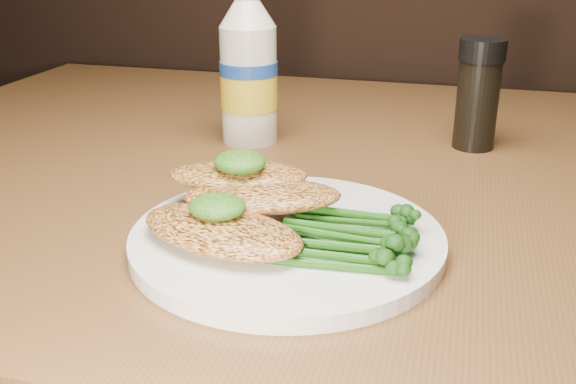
# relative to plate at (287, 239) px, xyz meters

# --- Properties ---
(plate) EXTENTS (0.24, 0.24, 0.01)m
(plate) POSITION_rel_plate_xyz_m (0.00, 0.00, 0.00)
(plate) COLOR white
(plate) RESTS_ON dining_table
(chicken_front) EXTENTS (0.15, 0.11, 0.02)m
(chicken_front) POSITION_rel_plate_xyz_m (-0.04, -0.03, 0.02)
(chicken_front) COLOR #DE9546
(chicken_front) RESTS_ON plate
(chicken_mid) EXTENTS (0.14, 0.10, 0.02)m
(chicken_mid) POSITION_rel_plate_xyz_m (-0.03, 0.02, 0.03)
(chicken_mid) COLOR #DE9546
(chicken_mid) RESTS_ON plate
(chicken_back) EXTENTS (0.13, 0.08, 0.02)m
(chicken_back) POSITION_rel_plate_xyz_m (-0.05, 0.04, 0.03)
(chicken_back) COLOR #DE9546
(chicken_back) RESTS_ON plate
(pesto_front) EXTENTS (0.05, 0.04, 0.02)m
(pesto_front) POSITION_rel_plate_xyz_m (-0.05, -0.03, 0.03)
(pesto_front) COLOR #0F3508
(pesto_front) RESTS_ON chicken_front
(pesto_back) EXTENTS (0.06, 0.05, 0.02)m
(pesto_back) POSITION_rel_plate_xyz_m (-0.05, 0.04, 0.05)
(pesto_back) COLOR #0F3508
(pesto_back) RESTS_ON chicken_back
(broccolini_bundle) EXTENTS (0.13, 0.11, 0.02)m
(broccolini_bundle) POSITION_rel_plate_xyz_m (0.04, -0.01, 0.02)
(broccolini_bundle) COLOR #1D5312
(broccolini_bundle) RESTS_ON plate
(mayo_bottle) EXTENTS (0.08, 0.08, 0.18)m
(mayo_bottle) POSITION_rel_plate_xyz_m (-0.11, 0.25, 0.09)
(mayo_bottle) COLOR beige
(mayo_bottle) RESTS_ON dining_table
(pepper_grinder) EXTENTS (0.07, 0.07, 0.12)m
(pepper_grinder) POSITION_rel_plate_xyz_m (0.14, 0.30, 0.05)
(pepper_grinder) COLOR black
(pepper_grinder) RESTS_ON dining_table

